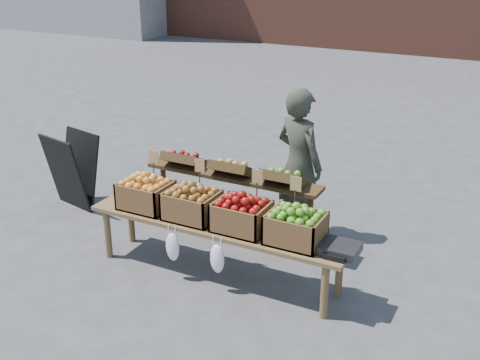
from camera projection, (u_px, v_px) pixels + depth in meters
The scene contains 10 objects.
ground at pixel (277, 281), 5.93m from camera, with size 80.00×80.00×0.00m, color #464749.
vendor at pixel (299, 164), 6.59m from camera, with size 0.62×0.41×1.69m, color #303327.
chalkboard_sign at pixel (73, 170), 7.43m from camera, with size 0.63×0.35×0.96m, color black, non-canonical shape.
back_table at pixel (233, 198), 6.53m from camera, with size 2.10×0.44×1.04m, color #392813, non-canonical shape.
display_bench at pixel (217, 250), 5.94m from camera, with size 2.70×0.56×0.57m, color brown, non-canonical shape.
crate_golden_apples at pixel (146, 195), 6.14m from camera, with size 0.50×0.40×0.28m, color gold, non-canonical shape.
crate_russet_pears at pixel (192, 205), 5.90m from camera, with size 0.50×0.40×0.28m, color #9C632E, non-canonical shape.
crate_red_apples at pixel (241, 216), 5.67m from camera, with size 0.50×0.40×0.28m, color #7F0003, non-canonical shape.
crate_green_apples at pixel (295, 228), 5.43m from camera, with size 0.50×0.40×0.28m, color #397A0F, non-canonical shape.
weighing_scale at pixel (340, 249), 5.29m from camera, with size 0.34×0.30×0.08m, color black.
Camera 1 is at (2.03, -4.72, 3.15)m, focal length 45.00 mm.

